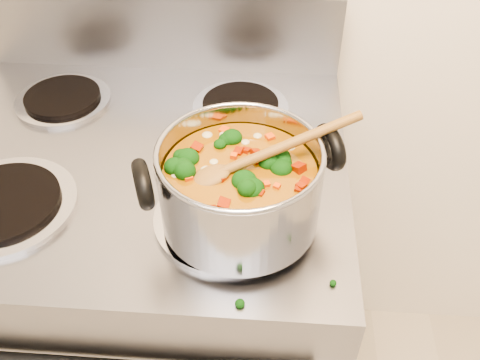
% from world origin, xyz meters
% --- Properties ---
extents(electric_range, '(0.72, 0.66, 1.08)m').
position_xyz_m(electric_range, '(-0.03, 1.16, 0.47)').
color(electric_range, gray).
rests_on(electric_range, ground).
extents(stockpot, '(0.29, 0.23, 0.14)m').
position_xyz_m(stockpot, '(0.16, 1.01, 1.00)').
color(stockpot, '#95959D').
rests_on(stockpot, electric_range).
extents(wooden_spoon, '(0.24, 0.12, 0.08)m').
position_xyz_m(wooden_spoon, '(0.18, 1.01, 1.04)').
color(wooden_spoon, brown).
rests_on(wooden_spoon, stockpot).
extents(cooktop_crumbs, '(0.31, 0.29, 0.01)m').
position_xyz_m(cooktop_crumbs, '(0.21, 1.04, 0.92)').
color(cooktop_crumbs, black).
rests_on(cooktop_crumbs, electric_range).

